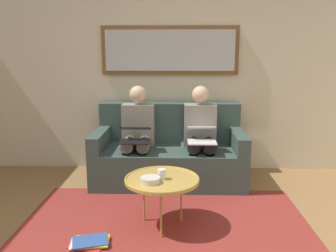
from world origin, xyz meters
The scene contains 12 objects.
wall_rear centered at (0.00, -2.60, 1.30)m, with size 6.00×0.12×2.60m, color beige.
area_rug centered at (0.00, -0.85, 0.00)m, with size 2.60×1.80×0.01m, color maroon.
couch centered at (0.00, -2.12, 0.31)m, with size 1.76×0.90×0.90m.
framed_mirror centered at (0.00, -2.51, 1.55)m, with size 1.72×0.05×0.60m.
coffee_table centered at (0.03, -0.90, 0.44)m, with size 0.66×0.66×0.46m.
cup centered at (0.03, -0.88, 0.50)m, with size 0.07×0.07×0.09m, color silver.
bowl centered at (0.12, -0.79, 0.48)m, with size 0.17×0.17×0.05m, color beige.
person_left centered at (-0.37, -2.05, 0.61)m, with size 0.38×0.58×1.14m.
laptop_white centered at (-0.37, -1.82, 0.63)m, with size 0.31×0.39×0.17m.
person_right centered at (0.37, -2.05, 0.61)m, with size 0.38×0.58×1.14m.
laptop_black centered at (0.37, -1.81, 0.63)m, with size 0.34×0.37×0.16m.
magazine_stack centered at (0.60, -0.57, 0.03)m, with size 0.34×0.27×0.04m.
Camera 1 is at (-0.11, 1.99, 1.53)m, focal length 37.51 mm.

